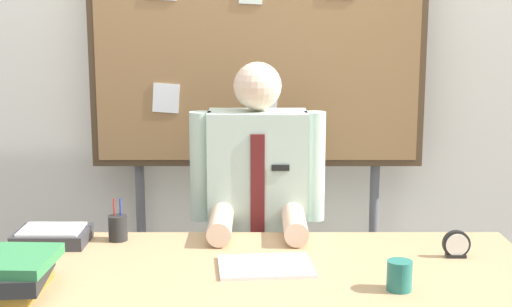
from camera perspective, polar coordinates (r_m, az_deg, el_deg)
name	(u,v)px	position (r m, az deg, el deg)	size (l,w,h in m)	color
back_wall	(255,65)	(3.50, -0.04, 7.00)	(6.40, 0.08, 2.70)	silver
desk	(256,290)	(2.48, 0.01, -10.73)	(1.87, 0.77, 0.76)	tan
person	(256,243)	(3.03, -0.02, -7.08)	(0.55, 0.56, 1.40)	#2D2D33
bulletin_board	(256,45)	(3.29, -0.04, 8.52)	(1.52, 0.09, 2.05)	#4C3823
book_stack	(14,273)	(2.33, -18.51, -8.93)	(0.22, 0.30, 0.11)	olive
open_notebook	(264,266)	(2.43, 0.61, -8.87)	(0.31, 0.23, 0.01)	silver
desk_clock	(454,245)	(2.61, 15.38, -6.99)	(0.10, 0.04, 0.10)	black
coffee_mug	(398,275)	(2.27, 11.11, -9.41)	(0.08, 0.08, 0.09)	#267266
pen_holder	(116,228)	(2.75, -10.97, -5.77)	(0.07, 0.07, 0.16)	#262626
paper_tray	(50,236)	(2.77, -15.90, -6.29)	(0.26, 0.20, 0.06)	#333338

